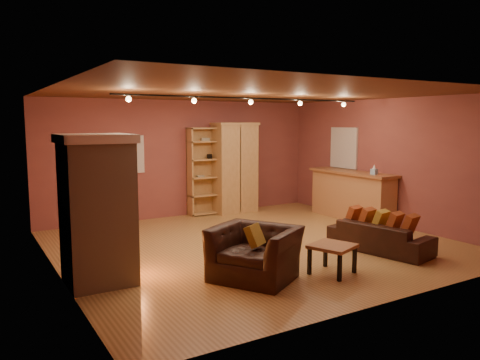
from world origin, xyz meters
TOP-DOWN VIEW (x-y plane):
  - floor at (0.00, 0.00)m, footprint 7.00×7.00m
  - ceiling at (0.00, 0.00)m, footprint 7.00×7.00m
  - back_wall at (0.00, 3.25)m, footprint 7.00×0.02m
  - left_wall at (-3.50, 0.00)m, footprint 0.02×6.50m
  - right_wall at (3.50, 0.00)m, footprint 0.02×6.50m
  - fireplace at (-3.04, -0.60)m, footprint 1.01×0.98m
  - back_window at (-1.30, 3.23)m, footprint 0.56×0.04m
  - bookcase at (0.49, 3.14)m, footprint 0.88×0.34m
  - armoire at (1.26, 2.96)m, footprint 1.12×0.64m
  - bar_counter at (3.20, 0.81)m, footprint 0.63×2.37m
  - tissue_box at (3.15, 0.09)m, footprint 0.13×0.13m
  - right_window at (3.47, 1.40)m, footprint 0.05×0.90m
  - loveseat at (1.64, -1.51)m, footprint 0.90×1.87m
  - armchair at (-1.05, -1.60)m, footprint 1.27×1.41m
  - coffee_table at (0.07, -2.01)m, footprint 0.77×0.77m
  - track_rail at (0.00, 0.20)m, footprint 5.20×0.09m

SIDE VIEW (x-z plane):
  - floor at x=0.00m, z-range 0.00..0.00m
  - loveseat at x=1.64m, z-range -0.01..0.75m
  - coffee_table at x=0.07m, z-range 0.16..0.61m
  - armchair at x=-1.05m, z-range 0.00..1.03m
  - bar_counter at x=3.20m, z-range 0.01..1.14m
  - fireplace at x=-3.04m, z-range 0.00..2.12m
  - bookcase at x=0.49m, z-range 0.02..2.17m
  - armoire at x=1.26m, z-range 0.00..2.27m
  - tissue_box at x=3.15m, z-range 1.12..1.33m
  - back_wall at x=0.00m, z-range 0.00..2.80m
  - left_wall at x=-3.50m, z-range 0.00..2.80m
  - right_wall at x=3.50m, z-range 0.00..2.80m
  - back_window at x=-1.30m, z-range 1.12..1.98m
  - right_window at x=3.47m, z-range 1.15..2.15m
  - track_rail at x=0.00m, z-range 2.62..2.75m
  - ceiling at x=0.00m, z-range 2.80..2.80m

